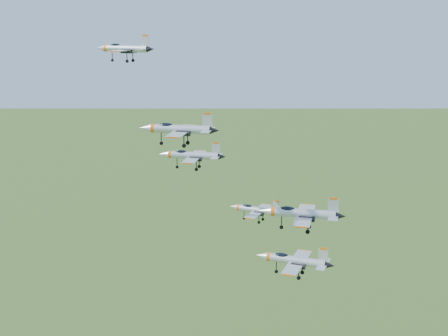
# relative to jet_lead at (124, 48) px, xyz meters

# --- Properties ---
(jet_lead) EXTENTS (12.67, 10.62, 3.39)m
(jet_lead) POSITION_rel_jet_lead_xyz_m (0.00, 0.00, 0.00)
(jet_lead) COLOR silver
(jet_left_high) EXTENTS (12.70, 10.41, 3.41)m
(jet_left_high) POSITION_rel_jet_lead_xyz_m (15.18, -8.14, -18.76)
(jet_left_high) COLOR silver
(jet_right_high) EXTENTS (11.78, 9.66, 3.16)m
(jet_right_high) POSITION_rel_jet_lead_xyz_m (19.25, -31.91, -9.41)
(jet_right_high) COLOR silver
(jet_left_low) EXTENTS (11.49, 9.72, 3.10)m
(jet_left_low) POSITION_rel_jet_lead_xyz_m (26.34, -1.26, -30.77)
(jet_left_low) COLOR silver
(jet_right_low) EXTENTS (13.37, 10.99, 3.58)m
(jet_right_low) POSITION_rel_jet_lead_xyz_m (36.64, -25.57, -23.01)
(jet_right_low) COLOR silver
(jet_trail) EXTENTS (13.87, 11.63, 3.72)m
(jet_trail) POSITION_rel_jet_lead_xyz_m (35.12, -16.79, -34.36)
(jet_trail) COLOR silver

